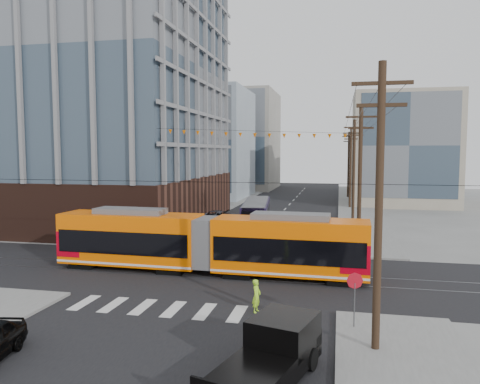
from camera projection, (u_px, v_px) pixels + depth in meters
The scene contains 17 objects.
ground at pixel (206, 292), 25.61m from camera, with size 160.00×160.00×0.00m, color slate.
office_building at pixel (71, 91), 51.35m from camera, with size 30.00×25.00×28.60m, color #381E16.
bg_bldg_nw_near at pixel (195, 144), 79.03m from camera, with size 18.00×16.00×18.00m, color #8C99A5.
bg_bldg_ne_near at pixel (402, 150), 68.39m from camera, with size 14.00×14.00×16.00m, color gray.
bg_bldg_nw_far at pixel (237, 141), 97.82m from camera, with size 16.00×18.00×20.00m, color gray.
bg_bldg_ne_far at pixel (399, 155), 87.55m from camera, with size 16.00×16.00×14.00m, color #8C99A5.
utility_pole_near at pixel (379, 210), 17.53m from camera, with size 0.30×0.30×11.00m, color black.
utility_pole_far at pixel (348, 165), 77.95m from camera, with size 0.30×0.30×11.00m, color black.
streetcar at pixel (207, 243), 29.56m from camera, with size 19.89×2.80×3.83m, color #F45E00, non-canonical shape.
city_bus at pixel (256, 215), 45.48m from camera, with size 2.31×10.67×3.02m, color #1D1432, non-canonical shape.
pickup_truck at pixel (265, 360), 15.15m from camera, with size 2.01×5.64×1.91m, color black, non-canonical shape.
parked_car_silver at pixel (188, 237), 38.52m from camera, with size 1.47×4.22×1.39m, color #9C9C9C.
parked_car_white at pixel (202, 225), 45.39m from camera, with size 1.75×4.30×1.25m, color silver.
parked_car_grey at pixel (219, 217), 50.23m from camera, with size 2.37×5.14×1.43m, color #424550.
pedestrian at pixel (256, 296), 22.38m from camera, with size 0.58×0.38×1.60m, color #ADF22A.
stop_sign at pixel (354, 303), 20.13m from camera, with size 0.72×0.72×2.36m, color #AF0E1D, non-canonical shape.
jersey_barrier at pixel (355, 250), 35.05m from camera, with size 0.83×3.69×0.74m, color slate.
Camera 1 is at (7.02, -24.11, 7.69)m, focal length 35.00 mm.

